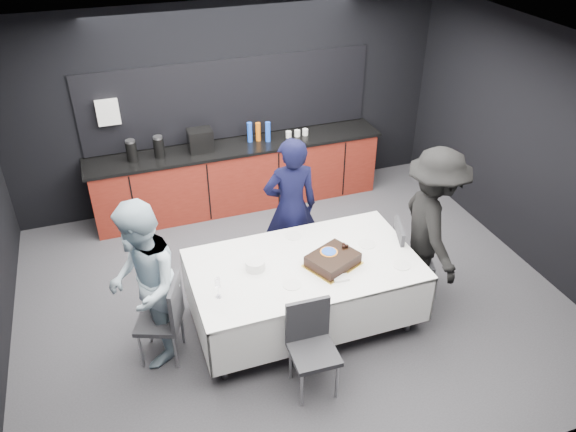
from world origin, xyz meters
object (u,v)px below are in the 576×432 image
object	(u,v)px
plate_stack	(255,265)
chair_right	(406,254)
chair_near	(311,341)
person_left	(144,285)
person_right	(432,226)
cake_assembly	(333,260)
champagne_flute	(218,284)
person_center	(291,208)
party_table	(304,274)
chair_left	(166,315)

from	to	relation	value
plate_stack	chair_right	world-z (taller)	chair_right
chair_near	person_left	world-z (taller)	person_left
plate_stack	person_right	bearing A→B (deg)	-2.12
cake_assembly	champagne_flute	size ratio (longest dim) A/B	2.80
champagne_flute	person_center	bearing A→B (deg)	45.19
chair_right	champagne_flute	bearing A→B (deg)	-172.49
party_table	person_center	world-z (taller)	person_center
champagne_flute	chair_right	world-z (taller)	champagne_flute
champagne_flute	plate_stack	bearing A→B (deg)	33.38
chair_left	person_left	xyz separation A→B (m)	(-0.16, 0.09, 0.34)
person_center	person_right	size ratio (longest dim) A/B	0.96
chair_left	person_center	bearing A→B (deg)	30.16
party_table	plate_stack	distance (m)	0.54
plate_stack	person_center	size ratio (longest dim) A/B	0.11
chair_near	person_center	xyz separation A→B (m)	(0.42, 1.73, 0.34)
person_center	person_left	bearing A→B (deg)	30.01
cake_assembly	champagne_flute	bearing A→B (deg)	-175.36
person_center	person_right	bearing A→B (deg)	149.25
person_center	person_left	xyz separation A→B (m)	(-1.77, -0.85, 0.00)
party_table	person_center	size ratio (longest dim) A/B	1.33
champagne_flute	person_right	xyz separation A→B (m)	(2.42, 0.22, -0.03)
cake_assembly	chair_right	xyz separation A→B (m)	(0.99, 0.19, -0.31)
party_table	chair_right	bearing A→B (deg)	3.30
chair_left	person_right	xyz separation A→B (m)	(2.91, 0.03, 0.37)
plate_stack	cake_assembly	bearing A→B (deg)	-14.65
chair_left	person_center	xyz separation A→B (m)	(1.62, 0.94, 0.34)
chair_right	person_left	size ratio (longest dim) A/B	0.53
plate_stack	chair_right	distance (m)	1.77
chair_near	person_left	bearing A→B (deg)	147.16
chair_right	cake_assembly	bearing A→B (deg)	-169.04
chair_left	chair_right	world-z (taller)	same
cake_assembly	chair_near	bearing A→B (deg)	-125.79
plate_stack	chair_right	xyz separation A→B (m)	(1.75, -0.01, -0.30)
person_right	champagne_flute	bearing A→B (deg)	106.84
person_left	person_center	bearing A→B (deg)	122.24
person_center	champagne_flute	bearing A→B (deg)	49.54
champagne_flute	chair_near	distance (m)	1.01
chair_left	cake_assembly	bearing A→B (deg)	-3.26
cake_assembly	person_left	distance (m)	1.86
chair_right	person_right	size ratio (longest dim) A/B	0.51
champagne_flute	chair_near	bearing A→B (deg)	-39.99
chair_left	person_right	bearing A→B (deg)	0.55
chair_right	plate_stack	bearing A→B (deg)	179.78
champagne_flute	person_center	size ratio (longest dim) A/B	0.13
person_right	person_left	bearing A→B (deg)	100.49
plate_stack	chair_right	size ratio (longest dim) A/B	0.22
chair_near	person_left	size ratio (longest dim) A/B	0.53
chair_right	chair_near	size ratio (longest dim) A/B	1.00
party_table	plate_stack	xyz separation A→B (m)	(-0.50, 0.08, 0.19)
cake_assembly	champagne_flute	distance (m)	1.21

